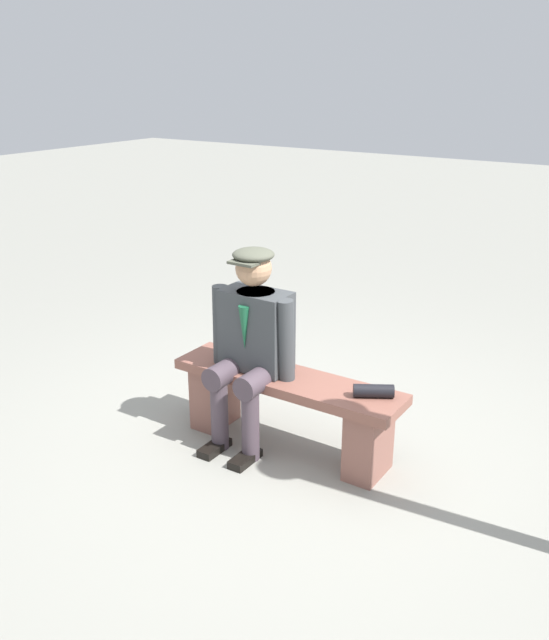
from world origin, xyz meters
The scene contains 4 objects.
ground_plane centered at (0.00, 0.00, 0.00)m, with size 30.00×30.00×0.00m, color gray.
bench centered at (0.00, 0.00, 0.31)m, with size 1.50×0.37×0.49m.
seated_man centered at (0.23, 0.06, 0.71)m, with size 0.60×0.54×1.27m.
rolled_magazine centered at (-0.57, -0.03, 0.53)m, with size 0.08×0.08×0.23m, color black.
Camera 1 is at (-2.03, 3.24, 2.27)m, focal length 38.38 mm.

